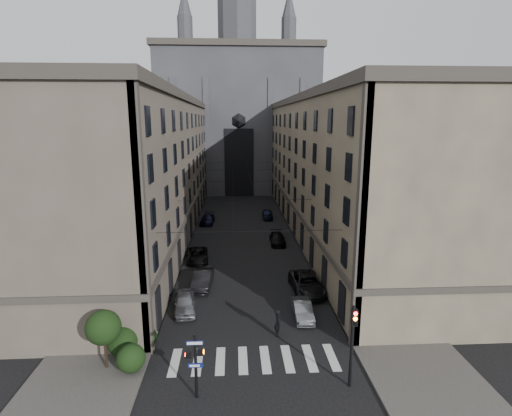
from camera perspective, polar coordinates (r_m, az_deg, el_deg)
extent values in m
plane|color=black|center=(24.50, 0.42, -27.27)|extent=(260.00, 260.00, 0.00)
cube|color=#383533|center=(57.73, -12.41, -3.52)|extent=(7.00, 80.00, 0.15)
cube|color=#383533|center=(58.18, 8.49, -3.24)|extent=(7.00, 80.00, 0.15)
cube|color=beige|center=(28.52, -0.27, -20.84)|extent=(11.00, 3.20, 0.01)
cube|color=#4D453B|center=(56.56, -15.85, 5.21)|extent=(13.00, 60.00, 18.00)
cube|color=#38332D|center=(56.23, -16.43, 14.74)|extent=(13.60, 60.60, 0.90)
cube|color=#38332D|center=(57.32, -15.57, 0.44)|extent=(13.40, 60.30, 0.50)
cube|color=brown|center=(57.15, 11.74, 5.49)|extent=(13.00, 60.00, 18.00)
cube|color=#38332D|center=(56.82, 12.17, 14.93)|extent=(13.60, 60.60, 0.90)
cube|color=#38332D|center=(57.90, 11.53, 0.77)|extent=(13.40, 60.30, 0.50)
cube|color=#2D2D33|center=(93.82, -2.59, 12.02)|extent=(34.00, 22.00, 30.00)
cube|color=#38332D|center=(94.99, -2.68, 21.41)|extent=(35.00, 23.00, 1.20)
cylinder|color=#2D2D33|center=(96.22, -2.73, 25.24)|extent=(8.40, 8.40, 14.00)
cone|color=#2D2D33|center=(93.68, -10.15, 25.11)|extent=(3.20, 3.20, 13.00)
cone|color=#2D2D33|center=(93.97, 4.73, 25.21)|extent=(3.20, 3.20, 13.00)
cube|color=black|center=(83.22, -2.43, 6.45)|extent=(6.00, 0.30, 14.00)
cylinder|color=black|center=(24.57, -8.60, -21.47)|extent=(0.18, 0.18, 4.00)
cube|color=orange|center=(24.06, -7.97, -19.70)|extent=(0.34, 0.24, 0.38)
cube|color=#FF0C07|center=(24.31, -9.58, -19.94)|extent=(0.34, 0.24, 0.38)
cube|color=navy|center=(23.64, -8.76, -18.52)|extent=(0.95, 0.05, 0.24)
cube|color=navy|center=(24.38, -8.64, -21.34)|extent=(0.85, 0.05, 0.27)
cylinder|color=black|center=(25.50, 13.50, -18.73)|extent=(0.20, 0.20, 5.20)
cube|color=black|center=(24.35, 13.90, -14.95)|extent=(0.34, 0.30, 1.00)
cylinder|color=#FF0C07|center=(24.07, 14.05, -14.44)|extent=(0.22, 0.05, 0.22)
cylinder|color=orange|center=(24.21, 14.01, -15.12)|extent=(0.22, 0.05, 0.22)
cylinder|color=black|center=(24.36, 13.97, -15.79)|extent=(0.22, 0.05, 0.22)
sphere|color=black|center=(27.86, -17.43, -19.80)|extent=(1.80, 1.80, 1.80)
sphere|color=black|center=(29.55, -18.55, -17.66)|extent=(2.00, 2.00, 2.00)
sphere|color=black|center=(30.21, -15.32, -17.38)|extent=(1.40, 1.40, 1.40)
cylinder|color=black|center=(28.57, -20.71, -18.49)|extent=(0.16, 0.16, 2.40)
sphere|color=black|center=(27.80, -20.97, -15.64)|extent=(2.20, 2.20, 2.20)
cylinder|color=black|center=(29.97, -0.79, -3.35)|extent=(14.00, 0.03, 0.03)
cylinder|color=black|center=(41.63, -1.51, 1.14)|extent=(14.00, 0.03, 0.03)
cylinder|color=black|center=(54.44, -1.95, 3.81)|extent=(14.00, 0.03, 0.03)
cylinder|color=black|center=(67.32, -2.22, 5.47)|extent=(14.00, 0.03, 0.03)
cylinder|color=black|center=(79.24, -2.39, 6.51)|extent=(14.00, 0.03, 0.03)
cylinder|color=black|center=(55.47, -3.31, 3.54)|extent=(0.03, 60.00, 0.03)
cylinder|color=black|center=(55.53, -0.63, 3.57)|extent=(0.03, 60.00, 0.03)
imported|color=slate|center=(34.74, -10.13, -13.18)|extent=(2.34, 4.59, 1.50)
imported|color=black|center=(39.01, -7.63, -10.07)|extent=(2.00, 4.90, 1.58)
imported|color=black|center=(45.89, -8.35, -6.72)|extent=(2.74, 5.23, 1.40)
imported|color=black|center=(62.07, -6.93, -1.61)|extent=(2.24, 4.91, 1.39)
imported|color=slate|center=(33.44, 6.64, -14.25)|extent=(1.50, 4.14, 1.36)
imported|color=black|center=(38.03, 7.26, -10.64)|extent=(2.89, 5.92, 1.62)
imported|color=black|center=(51.77, 3.08, -4.40)|extent=(2.01, 4.70, 1.35)
imported|color=black|center=(64.81, 1.62, -0.89)|extent=(2.00, 4.38, 1.46)
imported|color=black|center=(30.71, 3.11, -16.07)|extent=(0.54, 0.77, 2.02)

